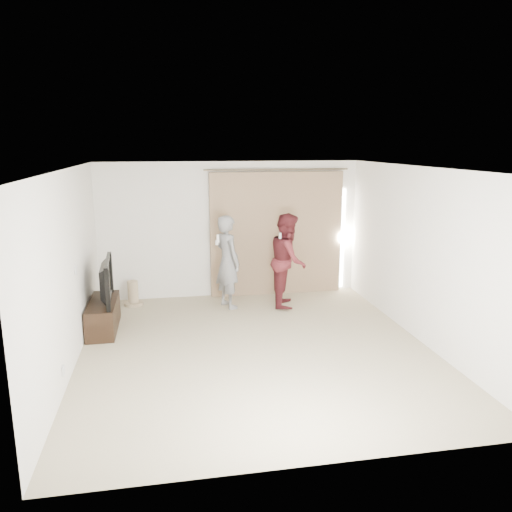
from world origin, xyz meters
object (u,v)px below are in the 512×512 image
Objects in this scene: person_woman at (288,260)px; tv at (101,281)px; person_man at (228,262)px; tv_console at (103,315)px.

tv is at bearing -167.85° from person_woman.
tv is 2.25m from person_man.
tv is 3.28m from person_woman.
person_woman is (3.21, 0.69, 0.04)m from tv.
person_man is at bearing 20.45° from tv_console.
person_woman reaches higher than tv.
tv is 0.70× the size of person_man.
person_man is 0.99× the size of person_woman.
tv_console is at bearing -0.00° from tv.
tv is 0.69× the size of person_woman.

